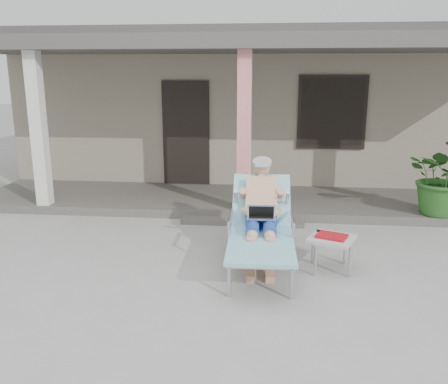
# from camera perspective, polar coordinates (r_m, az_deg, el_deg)

# --- Properties ---
(ground) EXTENTS (60.00, 60.00, 0.00)m
(ground) POSITION_cam_1_polar(r_m,az_deg,el_deg) (6.06, 0.98, -9.26)
(ground) COLOR #9E9E99
(ground) RESTS_ON ground
(house) EXTENTS (10.40, 5.40, 3.30)m
(house) POSITION_cam_1_polar(r_m,az_deg,el_deg) (12.06, 3.79, 10.65)
(house) COLOR gray
(house) RESTS_ON ground
(porch_deck) EXTENTS (10.00, 2.00, 0.15)m
(porch_deck) POSITION_cam_1_polar(r_m,az_deg,el_deg) (8.86, 2.69, -1.09)
(porch_deck) COLOR #605B56
(porch_deck) RESTS_ON ground
(porch_overhang) EXTENTS (10.00, 2.30, 2.85)m
(porch_overhang) POSITION_cam_1_polar(r_m,az_deg,el_deg) (8.50, 2.89, 16.74)
(porch_overhang) COLOR silver
(porch_overhang) RESTS_ON porch_deck
(porch_step) EXTENTS (2.00, 0.30, 0.07)m
(porch_step) POSITION_cam_1_polar(r_m,az_deg,el_deg) (7.77, 2.19, -3.59)
(porch_step) COLOR #605B56
(porch_step) RESTS_ON ground
(lounger) EXTENTS (0.83, 2.10, 1.35)m
(lounger) POSITION_cam_1_polar(r_m,az_deg,el_deg) (6.02, 4.54, -1.03)
(lounger) COLOR #B7B7BC
(lounger) RESTS_ON ground
(side_table) EXTENTS (0.67, 0.67, 0.46)m
(side_table) POSITION_cam_1_polar(r_m,az_deg,el_deg) (6.05, 12.80, -5.69)
(side_table) COLOR #B5B5B0
(side_table) RESTS_ON ground
(potted_palm) EXTENTS (1.28, 1.16, 1.26)m
(potted_palm) POSITION_cam_1_polar(r_m,az_deg,el_deg) (8.42, 24.94, 1.68)
(potted_palm) COLOR #26591E
(potted_palm) RESTS_ON porch_deck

